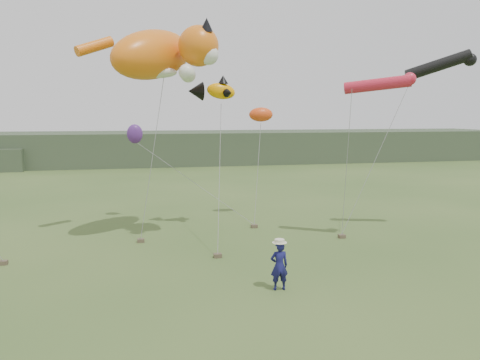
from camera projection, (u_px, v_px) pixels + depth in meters
The scene contains 8 objects.
ground at pixel (269, 279), 17.89m from camera, with size 120.00×120.00×0.00m, color #385123.
headland at pixel (154, 148), 60.29m from camera, with size 90.00×13.00×4.00m.
festival_attendant at pixel (279, 266), 16.73m from camera, with size 0.65×0.43×1.78m, color #15154E.
sandbag_anchors at pixel (199, 243), 22.66m from camera, with size 16.08×5.26×0.18m.
cat_kite at pixel (162, 54), 22.49m from camera, with size 6.83×5.52×3.31m.
fish_kite at pixel (212, 91), 24.80m from camera, with size 2.62×1.73×1.35m.
tube_kites at pixel (417, 73), 23.25m from camera, with size 7.25×3.10×2.33m.
misc_kites at pixel (214, 122), 27.86m from camera, with size 8.64×1.56×2.12m.
Camera 1 is at (-4.64, -16.59, 6.27)m, focal length 35.00 mm.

